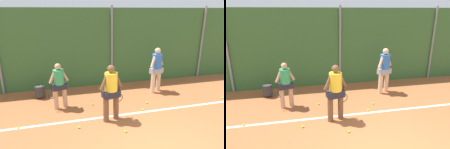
# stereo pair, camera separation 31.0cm
# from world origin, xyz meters

# --- Properties ---
(ground_plane) EXTENTS (24.79, 24.79, 0.00)m
(ground_plane) POSITION_xyz_m (0.00, 1.57, 0.00)
(ground_plane) COLOR #A85B33
(hedge_fence_backdrop) EXTENTS (16.11, 0.25, 3.43)m
(hedge_fence_backdrop) POSITION_xyz_m (0.00, 5.36, 1.72)
(hedge_fence_backdrop) COLOR #386633
(hedge_fence_backdrop) RESTS_ON ground_plane
(fence_post_left) EXTENTS (0.10, 0.10, 3.53)m
(fence_post_left) POSITION_xyz_m (-4.65, 5.18, 1.76)
(fence_post_left) COLOR gray
(fence_post_left) RESTS_ON ground_plane
(fence_post_center) EXTENTS (0.10, 0.10, 3.53)m
(fence_post_center) POSITION_xyz_m (0.00, 5.18, 1.76)
(fence_post_center) COLOR gray
(fence_post_center) RESTS_ON ground_plane
(fence_post_right) EXTENTS (0.10, 0.10, 3.53)m
(fence_post_right) POSITION_xyz_m (4.65, 5.18, 1.76)
(fence_post_right) COLOR gray
(fence_post_right) RESTS_ON ground_plane
(court_baseline_paint) EXTENTS (11.78, 0.10, 0.01)m
(court_baseline_paint) POSITION_xyz_m (0.00, 2.24, 0.00)
(court_baseline_paint) COLOR white
(court_baseline_paint) RESTS_ON ground_plane
(player_foreground_near) EXTENTS (0.80, 0.43, 1.80)m
(player_foreground_near) POSITION_xyz_m (-0.83, 2.04, 1.01)
(player_foreground_near) COLOR brown
(player_foreground_near) RESTS_ON ground_plane
(player_midcourt) EXTENTS (0.74, 0.40, 1.64)m
(player_midcourt) POSITION_xyz_m (-2.37, 3.27, 0.92)
(player_midcourt) COLOR tan
(player_midcourt) RESTS_ON ground_plane
(player_backcourt_far) EXTENTS (0.73, 0.53, 1.89)m
(player_backcourt_far) POSITION_xyz_m (1.57, 3.83, 1.06)
(player_backcourt_far) COLOR beige
(player_backcourt_far) RESTS_ON ground_plane
(ball_hopper) EXTENTS (0.36, 0.36, 0.51)m
(ball_hopper) POSITION_xyz_m (-3.14, 4.35, 0.29)
(ball_hopper) COLOR #2D2D33
(ball_hopper) RESTS_ON ground_plane
(tennis_ball_0) EXTENTS (0.07, 0.07, 0.07)m
(tennis_ball_0) POSITION_xyz_m (-1.24, 3.20, 0.03)
(tennis_ball_0) COLOR #CCDB33
(tennis_ball_0) RESTS_ON ground_plane
(tennis_ball_1) EXTENTS (0.07, 0.07, 0.07)m
(tennis_ball_1) POSITION_xyz_m (-1.87, 1.80, 0.03)
(tennis_ball_1) COLOR #CCDB33
(tennis_ball_1) RESTS_ON ground_plane
(tennis_ball_2) EXTENTS (0.07, 0.07, 0.07)m
(tennis_ball_2) POSITION_xyz_m (-0.71, 4.76, 0.03)
(tennis_ball_2) COLOR #CCDB33
(tennis_ball_2) RESTS_ON ground_plane
(tennis_ball_3) EXTENTS (0.07, 0.07, 0.07)m
(tennis_ball_3) POSITION_xyz_m (0.75, 2.84, 0.03)
(tennis_ball_3) COLOR #CCDB33
(tennis_ball_3) RESTS_ON ground_plane
(tennis_ball_5) EXTENTS (0.07, 0.07, 0.07)m
(tennis_ball_5) POSITION_xyz_m (0.39, 2.37, 0.03)
(tennis_ball_5) COLOR #CCDB33
(tennis_ball_5) RESTS_ON ground_plane
(tennis_ball_7) EXTENTS (0.07, 0.07, 0.07)m
(tennis_ball_7) POSITION_xyz_m (-0.60, 1.26, 0.03)
(tennis_ball_7) COLOR #CCDB33
(tennis_ball_7) RESTS_ON ground_plane
(tennis_ball_8) EXTENTS (0.07, 0.07, 0.07)m
(tennis_ball_8) POSITION_xyz_m (-3.62, 2.25, 0.03)
(tennis_ball_8) COLOR #CCDB33
(tennis_ball_8) RESTS_ON ground_plane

